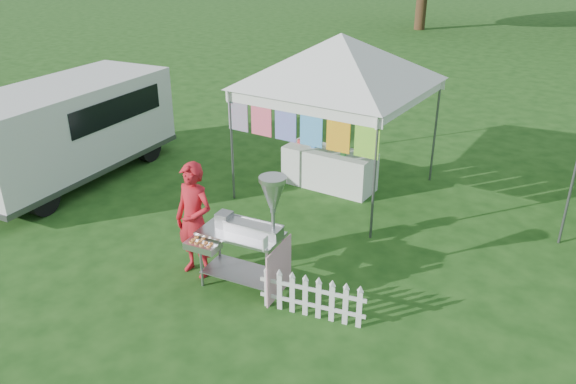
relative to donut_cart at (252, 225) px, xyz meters
The scene contains 7 objects.
ground 1.26m from the donut_cart, 164.70° to the left, with size 120.00×120.00×0.00m, color #194012.
canopy_main 4.22m from the donut_cart, 100.48° to the left, with size 4.24×4.24×3.45m.
donut_cart is the anchor object (origin of this frame).
vendor 0.99m from the donut_cart, behind, with size 0.63×0.41×1.73m, color red.
cargo_van 5.68m from the donut_cart, 166.03° to the left, with size 2.38×4.81×1.92m.
picket_fence 1.25m from the donut_cart, ahead, with size 1.41×0.32×0.56m.
display_table 3.87m from the donut_cart, 102.90° to the left, with size 1.80×0.70×0.76m, color white.
Camera 1 is at (4.66, -5.50, 4.56)m, focal length 35.00 mm.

